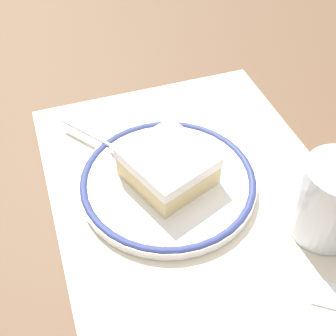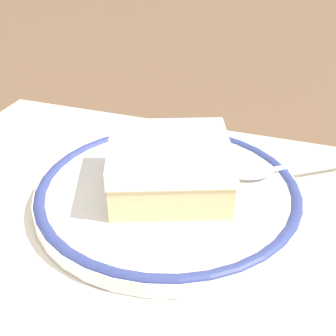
% 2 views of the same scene
% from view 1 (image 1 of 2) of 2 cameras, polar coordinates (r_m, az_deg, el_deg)
% --- Properties ---
extents(ground_plane, '(2.40, 2.40, 0.00)m').
position_cam_1_polar(ground_plane, '(0.57, 3.44, -3.08)').
color(ground_plane, brown).
extents(placemat, '(0.46, 0.35, 0.00)m').
position_cam_1_polar(placemat, '(0.56, 3.44, -3.03)').
color(placemat, beige).
rests_on(placemat, ground_plane).
extents(plate, '(0.22, 0.22, 0.02)m').
position_cam_1_polar(plate, '(0.56, -0.00, -1.73)').
color(plate, white).
rests_on(plate, placemat).
extents(cake_slice, '(0.12, 0.12, 0.04)m').
position_cam_1_polar(cake_slice, '(0.55, 0.01, 0.26)').
color(cake_slice, beige).
rests_on(cake_slice, plate).
extents(spoon, '(0.12, 0.09, 0.01)m').
position_cam_1_polar(spoon, '(0.60, -6.69, 2.67)').
color(spoon, silver).
rests_on(spoon, plate).
extents(cup, '(0.08, 0.08, 0.10)m').
position_cam_1_polar(cup, '(0.53, 20.17, -4.45)').
color(cup, silver).
rests_on(cup, placemat).
extents(napkin, '(0.16, 0.16, 0.00)m').
position_cam_1_polar(napkin, '(0.68, 6.48, 7.37)').
color(napkin, white).
rests_on(napkin, placemat).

